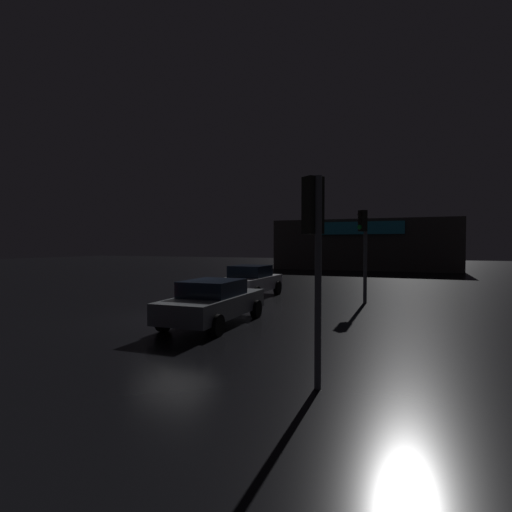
{
  "coord_description": "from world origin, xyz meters",
  "views": [
    {
      "loc": [
        7.78,
        -11.75,
        2.57
      ],
      "look_at": [
        1.58,
        3.58,
        2.09
      ],
      "focal_mm": 27.92,
      "sensor_mm": 36.0,
      "label": 1
    }
  ],
  "objects_px": {
    "store_building": "(366,245)",
    "traffic_signal_main": "(314,231)",
    "traffic_signal_cross_left": "(364,239)",
    "car_far": "(250,281)",
    "car_near": "(213,302)"
  },
  "relations": [
    {
      "from": "store_building",
      "to": "traffic_signal_main",
      "type": "relative_size",
      "value": 4.77
    },
    {
      "from": "store_building",
      "to": "traffic_signal_cross_left",
      "type": "bearing_deg",
      "value": -83.77
    },
    {
      "from": "car_far",
      "to": "traffic_signal_main",
      "type": "bearing_deg",
      "value": -61.84
    },
    {
      "from": "store_building",
      "to": "car_far",
      "type": "xyz_separation_m",
      "value": [
        -2.54,
        -25.96,
        -1.75
      ]
    },
    {
      "from": "traffic_signal_main",
      "to": "car_near",
      "type": "height_order",
      "value": "traffic_signal_main"
    },
    {
      "from": "store_building",
      "to": "car_near",
      "type": "distance_m",
      "value": 32.6
    },
    {
      "from": "car_far",
      "to": "traffic_signal_cross_left",
      "type": "bearing_deg",
      "value": -0.41
    },
    {
      "from": "traffic_signal_main",
      "to": "traffic_signal_cross_left",
      "type": "height_order",
      "value": "traffic_signal_cross_left"
    },
    {
      "from": "traffic_signal_cross_left",
      "to": "car_near",
      "type": "bearing_deg",
      "value": -120.77
    },
    {
      "from": "car_far",
      "to": "car_near",
      "type": "bearing_deg",
      "value": -77.25
    },
    {
      "from": "traffic_signal_main",
      "to": "car_near",
      "type": "distance_m",
      "value": 6.44
    },
    {
      "from": "car_near",
      "to": "store_building",
      "type": "bearing_deg",
      "value": 88.15
    },
    {
      "from": "traffic_signal_main",
      "to": "car_far",
      "type": "relative_size",
      "value": 0.88
    },
    {
      "from": "car_near",
      "to": "car_far",
      "type": "height_order",
      "value": "car_far"
    },
    {
      "from": "store_building",
      "to": "traffic_signal_cross_left",
      "type": "height_order",
      "value": "store_building"
    }
  ]
}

